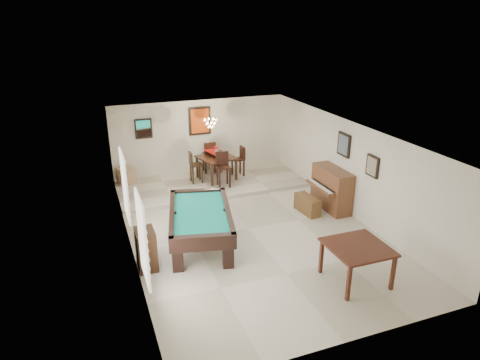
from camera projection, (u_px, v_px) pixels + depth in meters
ground_plane at (248, 229)px, 11.25m from camera, size 6.00×9.00×0.02m
wall_back at (200, 138)px, 14.71m from camera, size 6.00×0.04×2.60m
wall_front at (352, 279)px, 6.85m from camera, size 6.00×0.04×2.60m
wall_left at (127, 199)px, 9.79m from camera, size 0.04×9.00×2.60m
wall_right at (349, 168)px, 11.77m from camera, size 0.04×9.00×2.60m
ceiling at (249, 132)px, 10.31m from camera, size 6.00×9.00×0.04m
dining_step at (212, 184)px, 14.06m from camera, size 6.00×2.50×0.12m
window_left_front at (143, 239)px, 7.85m from camera, size 0.06×1.00×1.70m
window_left_rear at (125, 186)px, 10.29m from camera, size 0.06×1.00×1.70m
pool_table at (201, 228)px, 10.30m from camera, size 1.99×2.90×0.88m
square_table at (356, 264)px, 8.90m from camera, size 1.21×1.21×0.83m
upright_piano at (327, 189)px, 12.19m from camera, size 0.81×1.44×1.20m
piano_bench at (307, 205)px, 12.07m from camera, size 0.42×0.90×0.49m
apothecary_chest at (146, 249)px, 9.36m from camera, size 0.41×0.61×0.91m
dining_table at (217, 166)px, 14.17m from camera, size 1.32×1.32×0.89m
flower_vase at (216, 149)px, 13.96m from camera, size 0.19×0.19×0.27m
dining_chair_south at (223, 170)px, 13.50m from camera, size 0.45×0.45×1.11m
dining_chair_north at (209, 157)px, 14.79m from camera, size 0.42×0.42×1.10m
dining_chair_west at (196, 167)px, 13.87m from camera, size 0.39×0.39×1.03m
dining_chair_east at (238, 161)px, 14.44m from camera, size 0.40×0.40×1.01m
corner_bench at (126, 176)px, 13.88m from camera, size 0.60×0.67×0.50m
chandelier at (210, 120)px, 13.25m from camera, size 0.44×0.44×0.60m
back_painting at (200, 121)px, 14.46m from camera, size 0.75×0.06×0.95m
back_mirror at (143, 129)px, 13.87m from camera, size 0.55×0.06×0.65m
right_picture_upper at (344, 145)px, 11.80m from camera, size 0.06×0.55×0.65m
right_picture_lower at (372, 166)px, 10.74m from camera, size 0.06×0.45×0.55m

